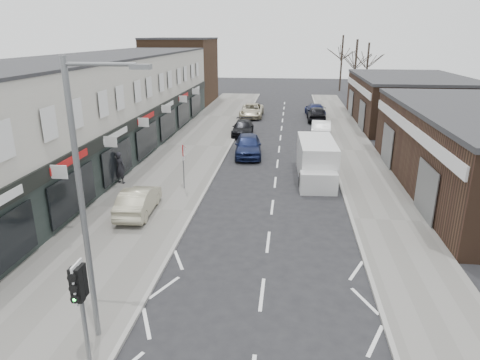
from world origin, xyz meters
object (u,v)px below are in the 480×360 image
(parked_car_left_b, at_px, (243,128))
(parked_car_left_c, at_px, (252,111))
(white_van, at_px, (316,161))
(parked_car_left_a, at_px, (248,145))
(traffic_light, at_px, (80,291))
(parked_car_right_b, at_px, (317,114))
(sedan_on_pavement, at_px, (138,201))
(street_lamp, at_px, (87,193))
(parked_car_right_c, at_px, (315,110))
(pedestrian, at_px, (120,168))
(parked_car_right_a, at_px, (321,129))
(warning_sign, at_px, (184,154))

(parked_car_left_b, xyz_separation_m, parked_car_left_c, (0.00, 8.89, 0.08))
(white_van, bearing_deg, parked_car_left_a, 133.08)
(traffic_light, xyz_separation_m, parked_car_left_a, (2.15, 21.81, -1.61))
(white_van, xyz_separation_m, parked_car_right_b, (1.00, 18.83, -0.34))
(sedan_on_pavement, relative_size, parked_car_left_a, 0.85)
(street_lamp, xyz_separation_m, parked_car_left_a, (2.28, 20.60, -3.81))
(street_lamp, distance_m, parked_car_right_b, 35.90)
(parked_car_left_b, relative_size, parked_car_right_c, 0.92)
(parked_car_right_c, bearing_deg, sedan_on_pavement, 67.10)
(white_van, xyz_separation_m, parked_car_left_a, (-4.74, 4.64, -0.31))
(parked_car_left_b, bearing_deg, parked_car_left_c, 88.34)
(sedan_on_pavement, distance_m, parked_car_left_c, 27.55)
(pedestrian, bearing_deg, parked_car_right_c, -96.83)
(parked_car_right_a, bearing_deg, warning_sign, 63.14)
(warning_sign, distance_m, parked_car_left_a, 8.44)
(street_lamp, bearing_deg, parked_car_left_a, 83.69)
(street_lamp, distance_m, warning_sign, 13.04)
(white_van, relative_size, parked_car_right_b, 1.35)
(traffic_light, xyz_separation_m, warning_sign, (-0.76, 14.02, -0.21))
(pedestrian, relative_size, parked_car_right_b, 0.42)
(sedan_on_pavement, distance_m, parked_car_right_c, 30.53)
(street_lamp, bearing_deg, parked_car_left_b, 87.65)
(warning_sign, distance_m, parked_car_right_b, 23.67)
(traffic_light, height_order, parked_car_left_c, traffic_light)
(traffic_light, distance_m, parked_car_right_a, 29.83)
(warning_sign, xyz_separation_m, parked_car_left_a, (2.91, 7.80, -1.39))
(pedestrian, height_order, parked_car_left_b, pedestrian)
(warning_sign, height_order, sedan_on_pavement, warning_sign)
(parked_car_left_c, height_order, parked_car_right_b, parked_car_right_b)
(warning_sign, distance_m, parked_car_left_c, 23.64)
(street_lamp, bearing_deg, parked_car_right_b, 77.01)
(parked_car_left_b, bearing_deg, parked_car_right_a, -1.23)
(parked_car_left_a, distance_m, parked_car_right_c, 18.13)
(pedestrian, relative_size, parked_car_left_a, 0.41)
(traffic_light, bearing_deg, street_lamp, 95.88)
(traffic_light, distance_m, white_van, 18.55)
(warning_sign, distance_m, parked_car_right_a, 17.12)
(traffic_light, xyz_separation_m, street_lamp, (-0.13, 1.22, 2.20))
(street_lamp, bearing_deg, parked_car_right_a, 73.73)
(traffic_light, distance_m, street_lamp, 2.52)
(parked_car_left_c, bearing_deg, warning_sign, -94.49)
(white_van, height_order, parked_car_right_c, white_van)
(parked_car_left_c, bearing_deg, parked_car_right_a, -52.22)
(traffic_light, relative_size, sedan_on_pavement, 0.77)
(traffic_light, bearing_deg, parked_car_right_c, 78.55)
(parked_car_left_b, bearing_deg, parked_car_left_a, -82.10)
(warning_sign, xyz_separation_m, sedan_on_pavement, (-1.41, -3.83, -1.42))
(traffic_light, height_order, parked_car_left_a, traffic_light)
(traffic_light, xyz_separation_m, parked_car_left_b, (1.00, 28.66, -1.77))
(traffic_light, bearing_deg, parked_car_left_b, 88.00)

